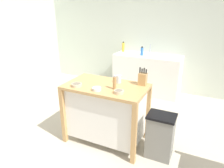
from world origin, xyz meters
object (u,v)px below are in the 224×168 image
sink_faucet (150,49)px  bowl_stoneware_deep (119,92)px  bottle_spray_cleaner (123,47)px  bowl_ceramic_small (77,85)px  knife_block (143,79)px  pepper_grinder (115,83)px  bottle_dish_soap (142,51)px  kitchen_island (106,110)px  bowl_ceramic_wide (97,89)px  trash_bin (160,136)px  drinking_cup (119,79)px

sink_faucet → bowl_stoneware_deep: bearing=-83.5°
sink_faucet → bottle_spray_cleaner: bearing=-177.1°
bowl_ceramic_small → knife_block: bearing=28.9°
pepper_grinder → bottle_dish_soap: pepper_grinder is taller
kitchen_island → bottle_spray_cleaner: bottle_spray_cleaner is taller
knife_block → bowl_ceramic_small: 0.92m
bottle_spray_cleaner → bottle_dish_soap: bearing=-19.2°
knife_block → bottle_dish_soap: knife_block is taller
knife_block → bowl_ceramic_wide: knife_block is taller
trash_bin → sink_faucet: sink_faucet is taller
trash_bin → pepper_grinder: bearing=-175.7°
knife_block → pepper_grinder: bearing=-132.8°
bottle_spray_cleaner → pepper_grinder: bearing=-70.2°
kitchen_island → bottle_dish_soap: size_ratio=5.91×
drinking_cup → bowl_stoneware_deep: bearing=-66.1°
bowl_ceramic_wide → drinking_cup: (0.15, 0.38, 0.03)m
drinking_cup → bottle_dish_soap: (-0.24, 1.83, 0.03)m
drinking_cup → sink_faucet: 2.05m
bowl_ceramic_small → bowl_ceramic_wide: 0.32m
sink_faucet → bottle_dish_soap: size_ratio=1.13×
knife_block → bowl_ceramic_wide: size_ratio=2.08×
pepper_grinder → bottle_spray_cleaner: bottle_spray_cleaner is taller
drinking_cup → bowl_ceramic_wide: bearing=-111.1°
bottle_spray_cleaner → bowl_stoneware_deep: bearing=-68.7°
kitchen_island → bottle_spray_cleaner: 2.33m
kitchen_island → bowl_ceramic_small: (-0.35, -0.21, 0.42)m
knife_block → bowl_stoneware_deep: (-0.18, -0.42, -0.07)m
bowl_ceramic_small → drinking_cup: bearing=38.2°
drinking_cup → pepper_grinder: (0.04, -0.24, 0.04)m
bowl_ceramic_small → drinking_cup: 0.60m
knife_block → bottle_dish_soap: bearing=108.0°
bowl_ceramic_wide → bottle_spray_cleaner: size_ratio=0.51×
knife_block → sink_faucet: (-0.45, 1.98, 0.02)m
trash_bin → bottle_dish_soap: bottle_dish_soap is taller
pepper_grinder → bottle_spray_cleaner: bearing=109.8°
bowl_ceramic_wide → drinking_cup: drinking_cup is taller
knife_block → sink_faucet: knife_block is taller
bowl_ceramic_small → sink_faucet: (0.35, 2.42, 0.09)m
kitchen_island → bowl_ceramic_small: bearing=-149.3°
knife_block → trash_bin: size_ratio=0.39×
bottle_dish_soap → bowl_ceramic_wide: bearing=-87.5°
bowl_ceramic_wide → knife_block: bearing=43.6°
trash_bin → bottle_spray_cleaner: (-1.46, 2.21, 0.69)m
bowl_stoneware_deep → bowl_ceramic_wide: 0.30m
knife_block → bowl_ceramic_wide: bearing=-136.4°
bowl_ceramic_wide → bottle_dish_soap: size_ratio=0.61×
kitchen_island → bowl_ceramic_small: bowl_ceramic_small is taller
bowl_ceramic_small → pepper_grinder: pepper_grinder is taller
bowl_ceramic_small → trash_bin: size_ratio=0.23×
bottle_dish_soap → knife_block: bearing=-72.0°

